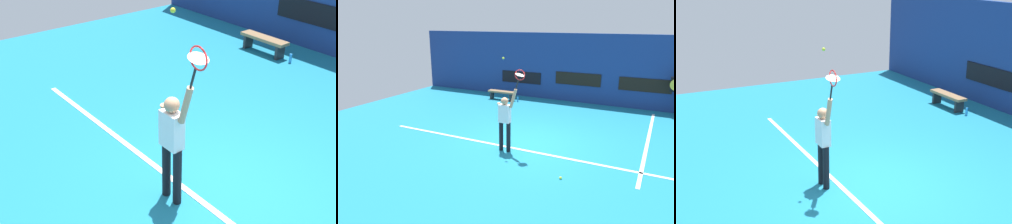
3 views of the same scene
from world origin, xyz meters
TOP-DOWN VIEW (x-y plane):
  - ground_plane at (0.00, 0.00)m, footprint 18.00×18.00m
  - back_wall at (0.00, 6.22)m, footprint 18.00×0.20m
  - sponsor_banner_center at (0.00, 6.10)m, footprint 2.20×0.03m
  - sponsor_banner_portside at (-3.00, 6.10)m, footprint 2.20×0.03m
  - sponsor_banner_starboard at (3.00, 6.10)m, footprint 2.20×0.03m
  - court_baseline at (0.00, -0.58)m, footprint 10.00×0.10m
  - court_sideline at (3.51, 2.00)m, footprint 0.10×7.00m
  - tennis_player at (-0.37, -0.87)m, footprint 0.65×0.31m
  - tennis_racket at (0.10, -0.87)m, footprint 0.39×0.27m
  - tennis_ball at (-0.45, -0.80)m, footprint 0.07×0.07m
  - court_bench at (-3.53, 4.89)m, footprint 1.40×0.36m
  - water_bottle at (-2.62, 4.89)m, footprint 0.07×0.07m
  - spare_ball at (1.72, -1.84)m, footprint 0.07×0.07m

SIDE VIEW (x-z plane):
  - ground_plane at x=0.00m, z-range 0.00..0.00m
  - court_baseline at x=0.00m, z-range 0.00..0.01m
  - court_sideline at x=3.51m, z-range 0.00..0.01m
  - spare_ball at x=1.72m, z-range 0.00..0.07m
  - water_bottle at x=-2.62m, z-range 0.00..0.24m
  - court_bench at x=-3.53m, z-range 0.11..0.56m
  - sponsor_banner_portside at x=-3.00m, z-range 0.70..1.30m
  - tennis_player at x=-0.37m, z-range 0.02..2.00m
  - sponsor_banner_starboard at x=3.00m, z-range 0.82..1.42m
  - sponsor_banner_center at x=0.00m, z-range 0.85..1.45m
  - back_wall at x=0.00m, z-range 0.00..3.30m
  - tennis_racket at x=0.10m, z-range 2.05..2.68m
  - tennis_ball at x=-0.45m, z-range 2.79..2.86m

